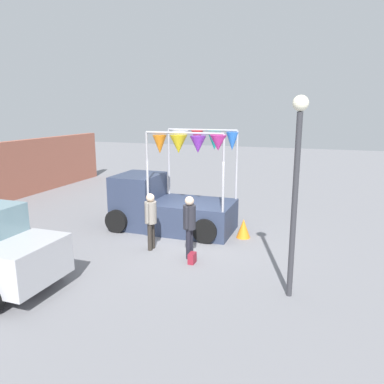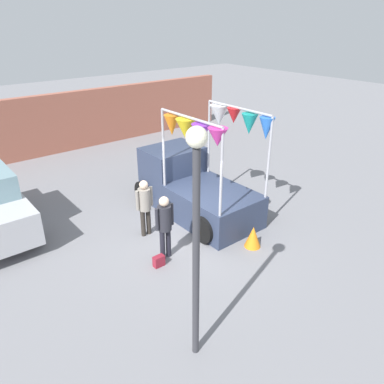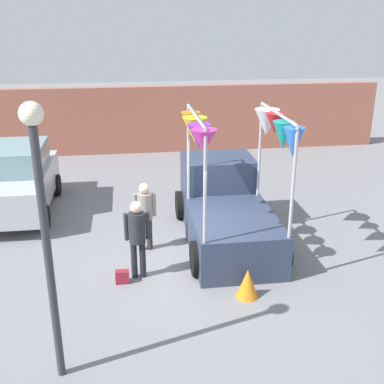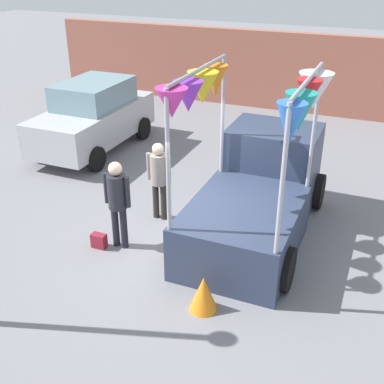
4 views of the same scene
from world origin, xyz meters
TOP-DOWN VIEW (x-y plane):
  - ground_plane at (0.00, 0.00)m, footprint 60.00×60.00m
  - vendor_truck at (1.11, 1.12)m, footprint 2.40×4.05m
  - parked_car at (-4.24, 3.54)m, footprint 1.88×4.00m
  - person_customer at (-1.07, -0.51)m, footprint 0.53×0.34m
  - person_vendor at (-0.86, 0.74)m, footprint 0.53×0.34m
  - handbag at (-1.42, -0.71)m, footprint 0.28×0.16m
  - brick_boundary_wall at (0.00, 9.25)m, footprint 18.00×0.36m
  - folded_kite_bundle_tangerine at (1.02, -1.57)m, footprint 0.62×0.62m

SIDE VIEW (x-z plane):
  - ground_plane at x=0.00m, z-range 0.00..0.00m
  - handbag at x=-1.42m, z-range 0.00..0.28m
  - folded_kite_bundle_tangerine at x=1.02m, z-range 0.00..0.60m
  - vendor_truck at x=1.11m, z-range -0.72..2.61m
  - parked_car at x=-4.24m, z-range 0.00..1.88m
  - person_vendor at x=-0.86m, z-range 0.17..1.83m
  - person_customer at x=-1.07m, z-range 0.18..1.90m
  - brick_boundary_wall at x=0.00m, z-range 0.00..2.60m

